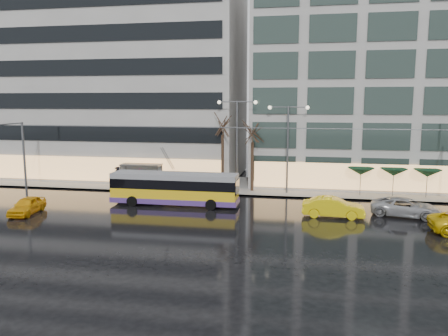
% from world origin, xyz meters
% --- Properties ---
extents(ground, '(140.00, 140.00, 0.00)m').
position_xyz_m(ground, '(0.00, 0.00, 0.00)').
color(ground, black).
rests_on(ground, ground).
extents(sidewalk, '(80.00, 10.00, 0.15)m').
position_xyz_m(sidewalk, '(2.00, 14.00, 0.07)').
color(sidewalk, gray).
rests_on(sidewalk, ground).
extents(kerb, '(80.00, 0.10, 0.15)m').
position_xyz_m(kerb, '(2.00, 9.05, 0.07)').
color(kerb, slate).
rests_on(kerb, ground).
extents(building_left, '(34.00, 14.00, 22.00)m').
position_xyz_m(building_left, '(-16.00, 19.00, 11.15)').
color(building_left, '#9E9B97').
rests_on(building_left, sidewalk).
extents(building_right, '(32.00, 14.00, 25.00)m').
position_xyz_m(building_right, '(19.00, 19.00, 12.65)').
color(building_right, '#9E9B97').
rests_on(building_right, sidewalk).
extents(trolleybus, '(11.21, 4.38, 5.19)m').
position_xyz_m(trolleybus, '(-2.55, 4.28, 1.41)').
color(trolleybus, yellow).
rests_on(trolleybus, ground).
extents(catenary, '(42.24, 5.12, 7.00)m').
position_xyz_m(catenary, '(1.00, 7.94, 4.25)').
color(catenary, '#595B60').
rests_on(catenary, ground).
extents(bus_shelter, '(4.20, 1.60, 2.51)m').
position_xyz_m(bus_shelter, '(-8.38, 10.69, 1.96)').
color(bus_shelter, '#595B60').
rests_on(bus_shelter, sidewalk).
extents(street_lamp_near, '(3.96, 0.36, 9.03)m').
position_xyz_m(street_lamp_near, '(2.00, 10.80, 5.99)').
color(street_lamp_near, '#595B60').
rests_on(street_lamp_near, sidewalk).
extents(street_lamp_far, '(3.96, 0.36, 8.53)m').
position_xyz_m(street_lamp_far, '(7.00, 10.80, 5.71)').
color(street_lamp_far, '#595B60').
rests_on(street_lamp_far, sidewalk).
extents(tree_a, '(3.20, 3.20, 8.40)m').
position_xyz_m(tree_a, '(0.50, 11.00, 7.09)').
color(tree_a, black).
rests_on(tree_a, sidewalk).
extents(tree_b, '(3.20, 3.20, 7.70)m').
position_xyz_m(tree_b, '(3.50, 11.20, 6.40)').
color(tree_b, black).
rests_on(tree_b, sidewalk).
extents(parasol_a, '(2.50, 2.50, 2.65)m').
position_xyz_m(parasol_a, '(14.00, 11.00, 2.45)').
color(parasol_a, '#595B60').
rests_on(parasol_a, sidewalk).
extents(parasol_b, '(2.50, 2.50, 2.65)m').
position_xyz_m(parasol_b, '(17.00, 11.00, 2.45)').
color(parasol_b, '#595B60').
rests_on(parasol_b, sidewalk).
extents(parasol_c, '(2.50, 2.50, 2.65)m').
position_xyz_m(parasol_c, '(20.00, 11.00, 2.45)').
color(parasol_c, '#595B60').
rests_on(parasol_c, sidewalk).
extents(taxi_a, '(2.12, 4.26, 1.39)m').
position_xyz_m(taxi_a, '(-13.50, -0.81, 0.70)').
color(taxi_a, '#EFA80C').
rests_on(taxi_a, ground).
extents(taxi_b, '(4.90, 1.91, 1.59)m').
position_xyz_m(taxi_b, '(10.96, 2.70, 0.80)').
color(taxi_b, yellow).
rests_on(taxi_b, ground).
extents(sedan_silver, '(5.74, 3.63, 1.48)m').
position_xyz_m(sedan_silver, '(16.66, 3.92, 0.74)').
color(sedan_silver, '#A1A1A6').
rests_on(sedan_silver, ground).
extents(pedestrian_a, '(1.17, 1.19, 2.19)m').
position_xyz_m(pedestrian_a, '(-8.04, 10.11, 1.63)').
color(pedestrian_a, black).
rests_on(pedestrian_a, sidewalk).
extents(pedestrian_b, '(0.96, 0.91, 1.56)m').
position_xyz_m(pedestrian_b, '(-3.53, 9.53, 0.93)').
color(pedestrian_b, black).
rests_on(pedestrian_b, sidewalk).
extents(pedestrian_c, '(1.27, 0.87, 2.11)m').
position_xyz_m(pedestrian_c, '(-10.80, 11.09, 1.28)').
color(pedestrian_c, black).
rests_on(pedestrian_c, sidewalk).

